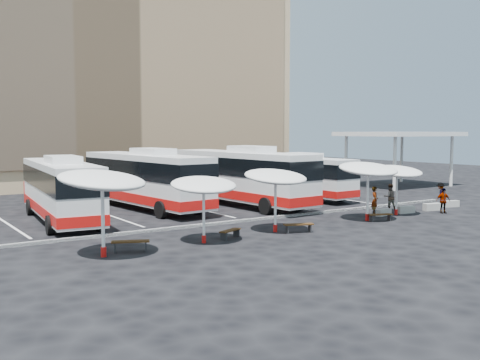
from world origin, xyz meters
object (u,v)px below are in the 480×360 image
sunshade_0 (102,181)px  conc_bench_2 (432,207)px  passenger_0 (375,200)px  sunshade_2 (275,177)px  sunshade_4 (397,171)px  passenger_1 (390,197)px  wood_bench_0 (130,243)px  wood_bench_2 (299,226)px  bus_0 (60,188)px  bus_1 (145,178)px  wood_bench_1 (230,232)px  passenger_2 (443,201)px  conc_bench_3 (451,204)px  bus_2 (241,175)px  bus_3 (296,175)px  passenger_3 (440,194)px  wood_bench_3 (380,216)px  conc_bench_1 (406,210)px  conc_bench_0 (384,212)px  sunshade_3 (368,169)px  sunshade_1 (204,185)px

sunshade_0 → conc_bench_2: size_ratio=3.83×
passenger_0 → sunshade_2: bearing=139.6°
sunshade_4 → passenger_1: (1.37, 1.69, -1.87)m
wood_bench_0 → sunshade_4: bearing=2.9°
sunshade_4 → wood_bench_2: bearing=-171.2°
bus_0 → sunshade_4: bearing=-20.4°
bus_1 → wood_bench_0: bus_1 is taller
sunshade_4 → passenger_1: size_ratio=2.17×
bus_1 → wood_bench_1: 12.22m
wood_bench_1 → passenger_2: passenger_2 is taller
wood_bench_1 → conc_bench_3: (19.05, 1.14, -0.11)m
bus_2 → conc_bench_2: 13.11m
bus_0 → wood_bench_2: 14.06m
bus_3 → passenger_3: (5.67, -9.23, -1.03)m
bus_2 → sunshade_0: size_ratio=2.80×
bus_1 → wood_bench_3: 15.68m
bus_3 → wood_bench_0: 22.00m
bus_3 → passenger_1: 8.96m
wood_bench_0 → passenger_2: (21.30, -0.25, 0.42)m
conc_bench_3 → passenger_0: passenger_0 is taller
sunshade_4 → wood_bench_1: bearing=-176.8°
sunshade_0 → conc_bench_1: size_ratio=3.98×
bus_3 → conc_bench_1: size_ratio=9.39×
sunshade_4 → conc_bench_0: 2.71m
bus_1 → wood_bench_2: (2.88, -12.74, -1.75)m
bus_3 → sunshade_4: 10.60m
sunshade_3 → passenger_0: 3.52m
wood_bench_3 → passenger_2: bearing=0.2°
passenger_0 → sunshade_4: bearing=-96.5°
wood_bench_1 → passenger_2: 16.01m
bus_0 → wood_bench_3: 18.75m
conc_bench_3 → sunshade_3: bearing=-173.8°
bus_2 → conc_bench_0: 10.30m
bus_1 → sunshade_0: 14.64m
wood_bench_2 → passenger_1: passenger_1 is taller
sunshade_1 → conc_bench_3: size_ratio=3.18×
conc_bench_2 → bus_2: bearing=135.3°
bus_2 → sunshade_4: (5.62, -9.15, 0.58)m
conc_bench_1 → conc_bench_3: bearing=2.8°
sunshade_3 → passenger_3: sunshade_3 is taller
sunshade_2 → wood_bench_3: (7.24, -0.65, -2.56)m
conc_bench_0 → conc_bench_1: 2.02m
sunshade_3 → passenger_1: bearing=26.5°
sunshade_4 → conc_bench_3: (6.13, 0.42, -2.53)m
sunshade_0 → passenger_0: (18.64, 2.14, -2.34)m
sunshade_0 → sunshade_1: size_ratio=1.29×
wood_bench_1 → conc_bench_1: bearing=3.7°
sunshade_1 → wood_bench_3: (11.79, -0.23, -2.42)m
passenger_0 → passenger_2: 4.52m
conc_bench_0 → passenger_2: passenger_2 is taller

